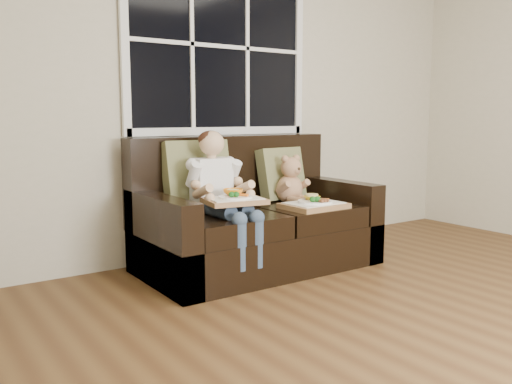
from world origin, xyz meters
TOP-DOWN VIEW (x-y plane):
  - window_back at (-0.35, 2.48)m, footprint 1.62×0.04m
  - loveseat at (-0.35, 2.02)m, footprint 1.70×0.92m
  - pillow_left at (-0.73, 2.17)m, footprint 0.49×0.24m
  - pillow_right at (0.03, 2.17)m, footprint 0.43×0.23m
  - child at (-0.71, 1.90)m, footprint 0.38×0.60m
  - teddy_bear at (0.00, 2.02)m, footprint 0.23×0.29m
  - tray_left at (-0.71, 1.71)m, footprint 0.43×0.35m
  - tray_right at (-0.04, 1.69)m, footprint 0.45×0.35m

SIDE VIEW (x-z plane):
  - loveseat at x=-0.35m, z-range -0.17..0.79m
  - tray_right at x=-0.04m, z-range 0.43..0.53m
  - tray_left at x=-0.71m, z-range 0.53..0.62m
  - teddy_bear at x=0.00m, z-range 0.41..0.79m
  - child at x=-0.71m, z-range 0.21..1.08m
  - pillow_right at x=0.03m, z-range 0.44..0.86m
  - pillow_left at x=-0.73m, z-range 0.44..0.94m
  - window_back at x=-0.35m, z-range 0.96..2.33m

